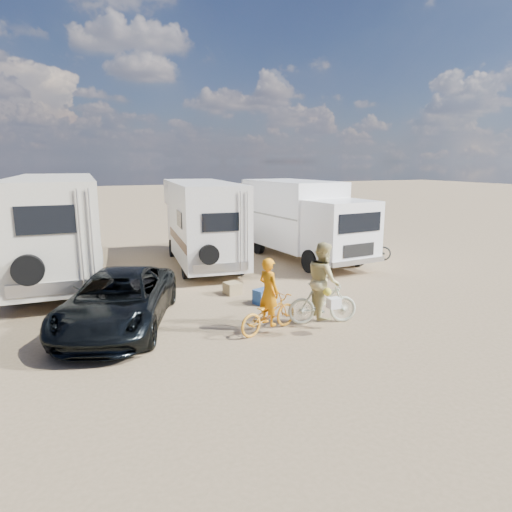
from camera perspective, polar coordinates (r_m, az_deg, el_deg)
name	(u,v)px	position (r m, az deg, el deg)	size (l,w,h in m)	color
ground	(282,326)	(11.22, 3.34, -8.88)	(140.00, 140.00, 0.00)	#937A58
rv_main	(202,224)	(17.45, -6.84, 4.04)	(2.18, 6.49, 3.23)	silver
rv_left	(57,228)	(16.84, -24.05, 3.25)	(2.54, 8.79, 3.48)	#EDE4CB
box_truck	(305,221)	(18.42, 6.27, 4.44)	(2.45, 6.57, 3.20)	white
dark_suv	(118,300)	(11.43, -17.17, -5.42)	(2.25, 4.88, 1.36)	black
bike_man	(269,313)	(10.72, 1.61, -7.33)	(0.59, 1.70, 0.90)	orange
bike_woman	(323,303)	(11.34, 8.47, -5.94)	(0.50, 1.76, 1.05)	beige
rider_man	(269,299)	(10.60, 1.62, -5.48)	(0.59, 0.39, 1.62)	orange
rider_woman	(323,287)	(11.22, 8.54, -3.91)	(0.92, 0.72, 1.89)	tan
bike_parked	(370,249)	(18.99, 14.29, 0.84)	(0.60, 1.71, 0.90)	black
cooler	(263,296)	(12.84, 0.94, -5.16)	(0.52, 0.38, 0.42)	#254E93
crate	(232,288)	(13.76, -3.02, -4.12)	(0.45, 0.45, 0.36)	#8E7850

